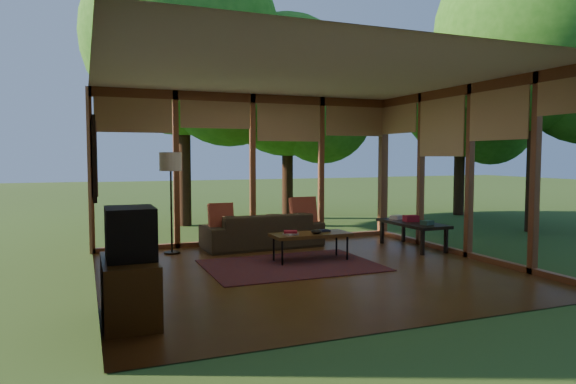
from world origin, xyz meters
name	(u,v)px	position (x,y,z in m)	size (l,w,h in m)	color
floor	(309,271)	(0.00, 0.00, 0.00)	(5.50, 5.50, 0.00)	brown
ceiling	(309,73)	(0.00, 0.00, 2.70)	(5.50, 5.50, 0.00)	white
wall_left	(93,177)	(-2.75, 0.00, 1.35)	(0.04, 5.00, 2.70)	beige
wall_front	(421,182)	(0.00, -2.50, 1.35)	(5.50, 0.04, 2.70)	beige
window_wall_back	(253,169)	(0.00, 2.50, 1.35)	(5.50, 0.12, 2.70)	brown
window_wall_right	(470,171)	(2.75, 0.00, 1.35)	(0.12, 5.00, 2.70)	brown
exterior_lawn	(427,203)	(8.00, 8.00, -0.01)	(40.00, 40.00, 0.00)	#33541F
tree_nw	(182,38)	(-0.70, 5.44, 4.25)	(4.42, 4.42, 6.46)	#311D11
tree_ne	(286,86)	(2.00, 5.89, 3.37)	(3.60, 3.60, 5.18)	#311D11
tree_se	(534,34)	(5.81, 1.70, 4.10)	(4.01, 4.01, 6.12)	#311D11
tree_far	(455,100)	(6.43, 4.80, 3.10)	(3.09, 3.09, 4.66)	#311D11
rug	(291,265)	(-0.09, 0.43, 0.01)	(2.45, 1.74, 0.01)	maroon
sofa	(262,230)	(0.01, 2.00, 0.30)	(2.06, 0.80, 0.60)	#3B2F1D
pillow_left	(221,216)	(-0.74, 1.95, 0.59)	(0.41, 0.14, 0.41)	maroon
pillow_right	(303,211)	(0.76, 1.95, 0.61)	(0.47, 0.16, 0.47)	maroon
ct_book_lower	(290,234)	(-0.03, 0.58, 0.44)	(0.20, 0.15, 0.03)	beige
ct_book_upper	(290,232)	(-0.03, 0.58, 0.47)	(0.20, 0.15, 0.03)	maroon
ct_book_side	(323,231)	(0.57, 0.71, 0.44)	(0.18, 0.14, 0.03)	black
ct_bowl	(316,231)	(0.37, 0.53, 0.46)	(0.16, 0.16, 0.07)	black
media_cabinet	(129,290)	(-2.47, -1.29, 0.30)	(0.50, 1.00, 0.60)	brown
television	(130,233)	(-2.45, -1.29, 0.85)	(0.45, 0.55, 0.50)	black
console_book_a	(427,223)	(2.40, 0.58, 0.49)	(0.20, 0.14, 0.07)	#315646
console_book_b	(411,218)	(2.40, 1.03, 0.51)	(0.24, 0.17, 0.11)	maroon
console_book_c	(398,217)	(2.40, 1.43, 0.49)	(0.24, 0.18, 0.07)	beige
floor_lamp	(171,167)	(-1.55, 2.01, 1.41)	(0.36, 0.36, 1.65)	black
coffee_table	(311,235)	(0.32, 0.63, 0.39)	(1.20, 0.50, 0.43)	brown
side_console	(413,224)	(2.40, 0.98, 0.41)	(0.60, 1.40, 0.46)	black
wall_painting	(94,159)	(-2.71, 1.40, 1.55)	(0.06, 1.35, 1.15)	black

